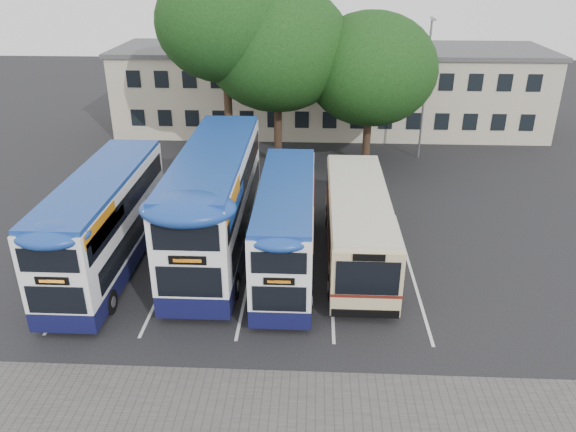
# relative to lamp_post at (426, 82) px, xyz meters

# --- Properties ---
(ground) EXTENTS (120.00, 120.00, 0.00)m
(ground) POSITION_rel_lamp_post_xyz_m (-6.00, -19.97, -5.08)
(ground) COLOR black
(ground) RESTS_ON ground
(bay_lines) EXTENTS (14.12, 11.00, 0.01)m
(bay_lines) POSITION_rel_lamp_post_xyz_m (-9.75, -14.97, -5.08)
(bay_lines) COLOR silver
(bay_lines) RESTS_ON ground
(depot_building) EXTENTS (32.40, 8.40, 6.20)m
(depot_building) POSITION_rel_lamp_post_xyz_m (-6.00, 7.02, -1.93)
(depot_building) COLOR #BDB098
(depot_building) RESTS_ON ground
(lamp_post) EXTENTS (0.25, 1.05, 9.06)m
(lamp_post) POSITION_rel_lamp_post_xyz_m (0.00, 0.00, 0.00)
(lamp_post) COLOR gray
(lamp_post) RESTS_ON ground
(tree_left) EXTENTS (8.03, 8.03, 12.36)m
(tree_left) POSITION_rel_lamp_post_xyz_m (-12.44, -2.59, 3.84)
(tree_left) COLOR black
(tree_left) RESTS_ON ground
(tree_mid) EXTENTS (8.88, 8.88, 11.20)m
(tree_mid) POSITION_rel_lamp_post_xyz_m (-9.41, -1.86, 2.33)
(tree_mid) COLOR black
(tree_mid) RESTS_ON ground
(tree_right) EXTENTS (8.06, 8.06, 9.63)m
(tree_right) POSITION_rel_lamp_post_xyz_m (-3.72, -1.73, 1.11)
(tree_right) COLOR black
(tree_right) RESTS_ON ground
(bus_dd_left) EXTENTS (2.50, 10.30, 4.29)m
(bus_dd_left) POSITION_rel_lamp_post_xyz_m (-15.89, -15.53, -2.72)
(bus_dd_left) COLOR #10123D
(bus_dd_left) RESTS_ON ground
(bus_dd_mid) EXTENTS (2.85, 11.76, 4.90)m
(bus_dd_mid) POSITION_rel_lamp_post_xyz_m (-11.43, -13.80, -2.38)
(bus_dd_mid) COLOR #10123D
(bus_dd_mid) RESTS_ON ground
(bus_dd_right) EXTENTS (2.32, 9.57, 3.98)m
(bus_dd_right) POSITION_rel_lamp_post_xyz_m (-8.21, -15.28, -2.89)
(bus_dd_right) COLOR #10123D
(bus_dd_right) RESTS_ON ground
(bus_single) EXTENTS (2.68, 10.52, 3.14)m
(bus_single) POSITION_rel_lamp_post_xyz_m (-5.08, -13.88, -3.31)
(bus_single) COLOR beige
(bus_single) RESTS_ON ground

